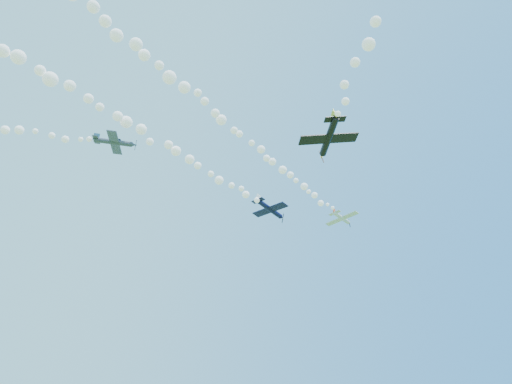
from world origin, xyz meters
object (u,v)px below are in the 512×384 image
plane_navy (270,209)px  plane_white (342,218)px  plane_grey (115,142)px  plane_black (329,138)px

plane_navy → plane_white: bearing=-28.9°
plane_grey → plane_black: bearing=-27.4°
plane_black → plane_white: bearing=-21.5°
plane_white → plane_black: size_ratio=0.95×
plane_white → plane_grey: (-44.99, -2.44, -2.90)m
plane_grey → plane_navy: bearing=30.6°
plane_white → plane_navy: size_ratio=0.85×
plane_grey → plane_black: plane_grey is taller
plane_navy → plane_grey: size_ratio=1.22×
plane_grey → plane_white: bearing=22.8°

